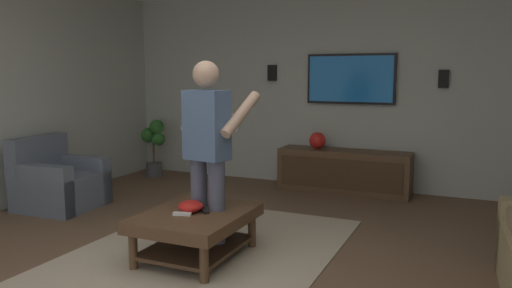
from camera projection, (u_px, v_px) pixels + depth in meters
ground_plane at (190, 288)px, 3.56m from camera, size 8.69×8.69×0.00m
wall_back_tv at (332, 89)px, 6.69m from camera, size 0.10×6.28×2.65m
area_rug at (208, 250)px, 4.32m from camera, size 2.73×2.10×0.01m
armchair at (58, 184)px, 5.67m from camera, size 0.85×0.86×0.82m
coffee_table at (196, 224)px, 4.09m from camera, size 1.00×0.80×0.40m
media_console at (344, 171)px, 6.42m from camera, size 0.45×1.70×0.55m
tv at (351, 79)px, 6.47m from camera, size 0.05×1.17×0.66m
person_standing at (208, 146)px, 4.14m from camera, size 0.61×0.61×1.64m
potted_plant_tall at (154, 144)px, 7.42m from camera, size 0.27×0.41×0.86m
bowl at (191, 206)px, 4.08m from camera, size 0.21×0.21×0.09m
remote_white at (182, 214)px, 3.98m from camera, size 0.09×0.16×0.02m
remote_black at (204, 210)px, 4.08m from camera, size 0.13×0.14×0.02m
vase_round at (317, 140)px, 6.50m from camera, size 0.22×0.22×0.22m
wall_speaker_left at (444, 79)px, 6.02m from camera, size 0.06×0.12×0.22m
wall_speaker_right at (272, 73)px, 6.92m from camera, size 0.06×0.12×0.22m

